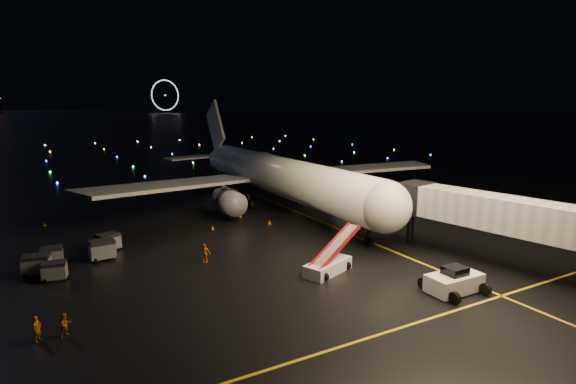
# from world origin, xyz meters

# --- Properties ---
(ground) EXTENTS (2000.00, 2000.00, 0.00)m
(ground) POSITION_xyz_m (0.00, 300.00, 0.00)
(ground) COLOR black
(ground) RESTS_ON ground
(lane_centre) EXTENTS (0.25, 80.00, 0.02)m
(lane_centre) POSITION_xyz_m (12.00, 15.00, 0.01)
(lane_centre) COLOR gold
(lane_centre) RESTS_ON ground
(lane_cross) EXTENTS (60.00, 0.25, 0.02)m
(lane_cross) POSITION_xyz_m (-5.00, -10.00, 0.01)
(lane_cross) COLOR gold
(lane_cross) RESTS_ON ground
(airliner) EXTENTS (53.66, 51.00, 15.15)m
(airliner) POSITION_xyz_m (10.92, 27.96, 7.58)
(airliner) COLOR white
(airliner) RESTS_ON ground
(pushback_tug) EXTENTS (4.41, 2.35, 2.09)m
(pushback_tug) POSITION_xyz_m (9.39, -7.65, 1.04)
(pushback_tug) COLOR silver
(pushback_tug) RESTS_ON ground
(belt_loader) EXTENTS (7.31, 4.37, 3.44)m
(belt_loader) POSITION_xyz_m (3.03, 0.53, 1.72)
(belt_loader) COLOR silver
(belt_loader) RESTS_ON ground
(crew_a) EXTENTS (0.69, 0.73, 1.69)m
(crew_a) POSITION_xyz_m (-19.20, -0.28, 0.84)
(crew_a) COLOR orange
(crew_a) RESTS_ON ground
(crew_b) EXTENTS (0.95, 0.89, 1.56)m
(crew_b) POSITION_xyz_m (-17.62, -0.44, 0.78)
(crew_b) COLOR orange
(crew_b) RESTS_ON ground
(crew_c) EXTENTS (1.07, 1.02, 1.78)m
(crew_c) POSITION_xyz_m (-5.48, 8.31, 0.89)
(crew_c) COLOR orange
(crew_c) RESTS_ON ground
(safety_cone_0) EXTENTS (0.52, 0.52, 0.51)m
(safety_cone_0) POSITION_xyz_m (5.84, 17.43, 0.26)
(safety_cone_0) COLOR #E55B03
(safety_cone_0) RESTS_ON ground
(safety_cone_1) EXTENTS (0.46, 0.46, 0.50)m
(safety_cone_1) POSITION_xyz_m (4.04, 22.26, 0.25)
(safety_cone_1) COLOR #E55B03
(safety_cone_1) RESTS_ON ground
(safety_cone_2) EXTENTS (0.52, 0.52, 0.45)m
(safety_cone_2) POSITION_xyz_m (-1.10, 18.54, 0.22)
(safety_cone_2) COLOR #E55B03
(safety_cone_2) RESTS_ON ground
(safety_cone_3) EXTENTS (0.55, 0.55, 0.49)m
(safety_cone_3) POSITION_xyz_m (-18.36, 29.88, 0.24)
(safety_cone_3) COLOR #E55B03
(safety_cone_3) RESTS_ON ground
(ferris_wheel) EXTENTS (49.33, 16.80, 52.00)m
(ferris_wheel) POSITION_xyz_m (170.00, 720.00, 26.00)
(ferris_wheel) COLOR black
(ferris_wheel) RESTS_ON ground
(taxiway_lights) EXTENTS (164.00, 92.00, 0.36)m
(taxiway_lights) POSITION_xyz_m (0.00, 106.00, 0.18)
(taxiway_lights) COLOR black
(taxiway_lights) RESTS_ON ground
(baggage_cart_0) EXTENTS (2.43, 2.09, 1.74)m
(baggage_cart_0) POSITION_xyz_m (-12.81, 16.35, 0.87)
(baggage_cart_0) COLOR gray
(baggage_cart_0) RESTS_ON ground
(baggage_cart_1) EXTENTS (1.94, 1.45, 1.55)m
(baggage_cart_1) POSITION_xyz_m (-17.92, 14.98, 0.77)
(baggage_cart_1) COLOR gray
(baggage_cart_1) RESTS_ON ground
(baggage_cart_2) EXTENTS (2.34, 1.74, 1.89)m
(baggage_cart_2) POSITION_xyz_m (-13.71, 13.77, 0.94)
(baggage_cart_2) COLOR gray
(baggage_cart_2) RESTS_ON ground
(baggage_cart_3) EXTENTS (2.06, 1.64, 1.56)m
(baggage_cart_3) POSITION_xyz_m (-17.87, 10.32, 0.78)
(baggage_cart_3) COLOR gray
(baggage_cart_3) RESTS_ON ground
(baggage_cart_4) EXTENTS (2.42, 1.94, 1.81)m
(baggage_cart_4) POSITION_xyz_m (-19.16, 12.27, 0.91)
(baggage_cart_4) COLOR gray
(baggage_cart_4) RESTS_ON ground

